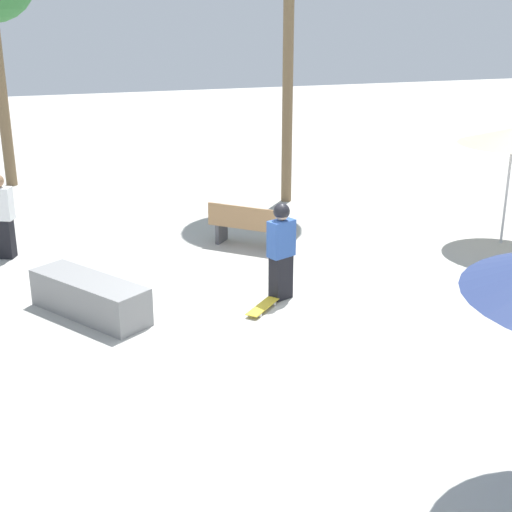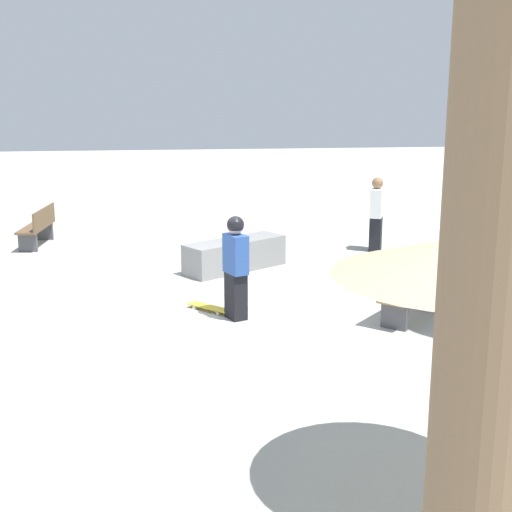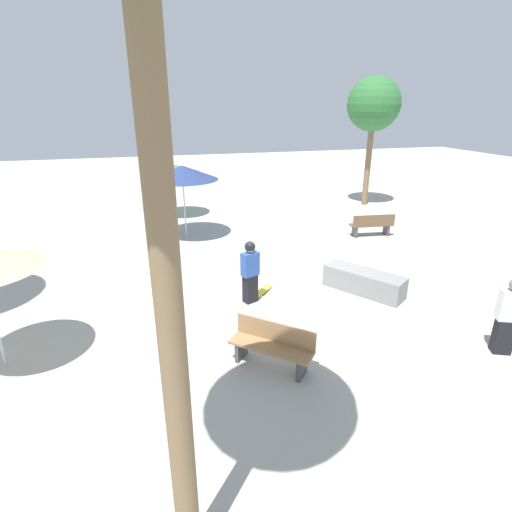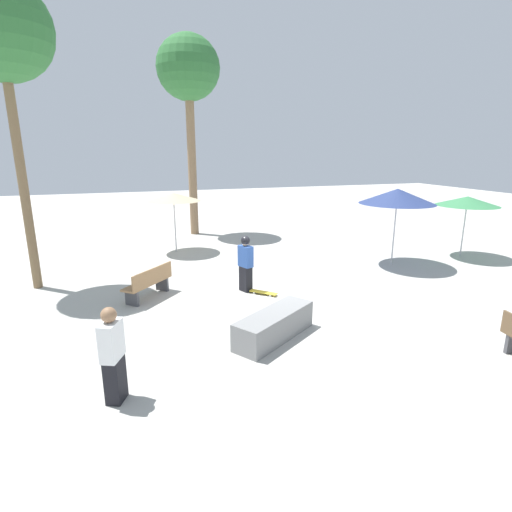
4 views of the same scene
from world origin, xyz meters
TOP-DOWN VIEW (x-y plane):
  - ground_plane at (0.00, 0.00)m, footprint 60.00×60.00m
  - skater_main at (-0.58, 0.67)m, footprint 0.38×0.48m
  - skateboard at (-0.21, 0.23)m, footprint 0.71×0.71m
  - concrete_ledge at (-0.87, -2.33)m, footprint 2.10×1.70m
  - bench_near at (-3.21, 0.95)m, footprint 1.41×1.47m
  - shade_umbrella_navy at (5.02, 1.62)m, footprint 2.52×2.52m
  - shade_umbrella_tan at (-1.86, 5.81)m, footprint 2.07×2.07m
  - shade_umbrella_green at (8.16, 1.71)m, footprint 2.19×2.19m
  - palm_tree_far_back at (-6.25, 2.86)m, footprint 2.53×2.53m
  - palm_tree_right at (-0.56, 9.08)m, footprint 2.75×2.75m
  - bystander_watching at (-4.04, -3.58)m, footprint 0.40×0.50m

SIDE VIEW (x-z plane):
  - ground_plane at x=0.00m, z-range 0.00..0.00m
  - skateboard at x=-0.21m, z-range 0.02..0.09m
  - concrete_ledge at x=-0.87m, z-range 0.00..0.59m
  - bench_near at x=-3.21m, z-range 0.00..0.85m
  - bystander_watching at x=-4.04m, z-range 0.00..1.59m
  - skater_main at x=-0.58m, z-range 0.06..1.65m
  - shade_umbrella_green at x=8.16m, z-range 0.95..3.21m
  - shade_umbrella_tan at x=-1.86m, z-range 0.99..3.30m
  - shade_umbrella_navy at x=5.02m, z-range 1.06..3.69m
  - palm_tree_far_back at x=-6.25m, z-range 2.68..10.73m
  - palm_tree_right at x=-0.56m, z-range 2.79..11.47m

